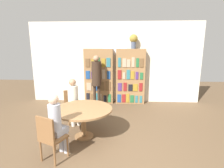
{
  "coord_description": "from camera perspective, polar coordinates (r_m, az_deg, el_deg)",
  "views": [
    {
      "loc": [
        0.26,
        -2.79,
        2.09
      ],
      "look_at": [
        -0.01,
        2.09,
        1.05
      ],
      "focal_mm": 28.0,
      "sensor_mm": 36.0,
      "label": 1
    }
  ],
  "objects": [
    {
      "name": "ground_plane",
      "position": [
        3.5,
        -1.95,
        -24.67
      ],
      "size": [
        16.0,
        16.0,
        0.0
      ],
      "primitive_type": "plane",
      "color": "brown"
    },
    {
      "name": "wall_back",
      "position": [
        6.65,
        0.9,
        6.97
      ],
      "size": [
        6.4,
        0.07,
        3.0
      ],
      "color": "beige",
      "rests_on": "ground_plane"
    },
    {
      "name": "bookshelf_left",
      "position": [
        6.57,
        -4.31,
        2.51
      ],
      "size": [
        1.05,
        0.34,
        2.03
      ],
      "color": "olive",
      "rests_on": "ground_plane"
    },
    {
      "name": "bookshelf_right",
      "position": [
        6.52,
        5.98,
        2.41
      ],
      "size": [
        1.05,
        0.34,
        2.03
      ],
      "color": "olive",
      "rests_on": "ground_plane"
    },
    {
      "name": "flower_vase",
      "position": [
        6.45,
        7.05,
        14.07
      ],
      "size": [
        0.29,
        0.29,
        0.5
      ],
      "color": "#475166",
      "rests_on": "bookshelf_right"
    },
    {
      "name": "reading_table",
      "position": [
        4.14,
        -9.38,
        -9.15
      ],
      "size": [
        1.34,
        1.34,
        0.71
      ],
      "color": "olive",
      "rests_on": "ground_plane"
    },
    {
      "name": "chair_near_camera",
      "position": [
        3.49,
        -19.5,
        -15.74
      ],
      "size": [
        0.53,
        0.53,
        0.9
      ],
      "rotation": [
        0.0,
        0.0,
        -0.41
      ],
      "color": "brown",
      "rests_on": "ground_plane"
    },
    {
      "name": "chair_left_side",
      "position": [
        5.09,
        -12.86,
        -6.46
      ],
      "size": [
        0.55,
        0.55,
        0.9
      ],
      "rotation": [
        0.0,
        0.0,
        -2.61
      ],
      "color": "brown",
      "rests_on": "ground_plane"
    },
    {
      "name": "seated_reader_left",
      "position": [
        4.86,
        -12.45,
        -4.66
      ],
      "size": [
        0.4,
        0.42,
        1.26
      ],
      "rotation": [
        0.0,
        0.0,
        -2.61
      ],
      "color": "beige",
      "rests_on": "ground_plane"
    },
    {
      "name": "seated_reader_right",
      "position": [
        3.52,
        -17.52,
        -11.71
      ],
      "size": [
        0.34,
        0.38,
        1.26
      ],
      "rotation": [
        0.0,
        0.0,
        -0.41
      ],
      "color": "#B2B7C6",
      "rests_on": "ground_plane"
    },
    {
      "name": "librarian_standing",
      "position": [
        6.06,
        -5.09,
        2.81
      ],
      "size": [
        0.33,
        0.6,
        1.81
      ],
      "color": "#332319",
      "rests_on": "ground_plane"
    }
  ]
}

